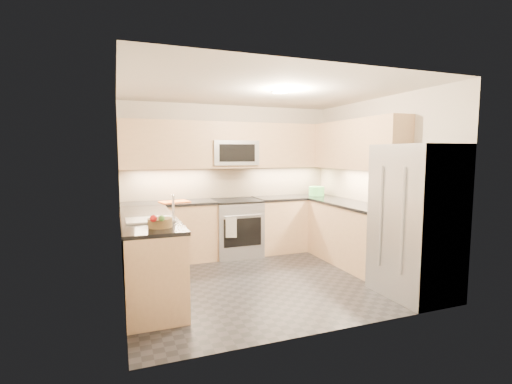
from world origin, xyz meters
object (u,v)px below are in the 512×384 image
microwave (234,153)px  gas_range (236,228)px  cutting_board (175,202)px  refrigerator (416,221)px  utensil_bowl (317,191)px  fruit_basket (160,223)px

microwave → gas_range: bearing=-90.0°
gas_range → cutting_board: bearing=-179.0°
refrigerator → utensil_bowl: size_ratio=6.48×
utensil_bowl → cutting_board: 2.53m
refrigerator → utensil_bowl: refrigerator is taller
utensil_bowl → cutting_board: (-2.52, -0.03, -0.07)m
utensil_bowl → cutting_board: size_ratio=0.65×
gas_range → microwave: 1.25m
microwave → refrigerator: microwave is taller
cutting_board → fruit_basket: 1.97m
gas_range → microwave: size_ratio=1.20×
microwave → cutting_board: microwave is taller
gas_range → microwave: bearing=90.0°
microwave → fruit_basket: 2.61m
microwave → cutting_board: 1.27m
fruit_basket → cutting_board: bearing=77.4°
refrigerator → microwave: bearing=119.6°
microwave → fruit_basket: microwave is taller
utensil_bowl → cutting_board: bearing=-179.3°
gas_range → cutting_board: size_ratio=2.13×
gas_range → fruit_basket: (-1.44, -1.94, 0.53)m
gas_range → fruit_basket: fruit_basket is taller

